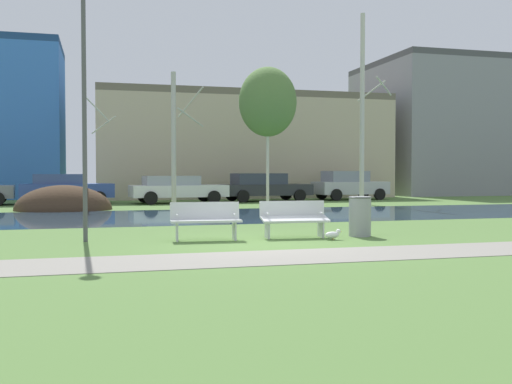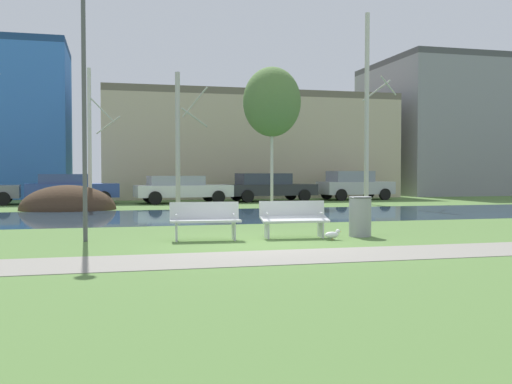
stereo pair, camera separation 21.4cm
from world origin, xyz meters
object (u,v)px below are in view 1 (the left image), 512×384
bench_right (294,218)px  trash_bin (360,216)px  streetlamp (84,64)px  bench_left (206,220)px  parked_hatch_third_white (177,188)px  seagull (333,234)px  parked_wagon_fourth_dark (263,187)px  parked_suv_fifth_silver (349,185)px  parked_sedan_second_blue (65,188)px

bench_right → trash_bin: size_ratio=1.69×
bench_right → trash_bin: (1.65, -0.12, 0.03)m
bench_right → streetlamp: size_ratio=0.27×
bench_left → parked_hatch_third_white: parked_hatch_third_white is taller
bench_right → seagull: (0.71, -0.70, -0.34)m
bench_left → parked_wagon_fourth_dark: size_ratio=0.33×
streetlamp → parked_suv_fifth_silver: size_ratio=1.43×
seagull → streetlamp: bearing=168.2°
streetlamp → parked_hatch_third_white: size_ratio=1.24×
seagull → streetlamp: streetlamp is taller
bench_left → parked_sedan_second_blue: parked_sedan_second_blue is taller
parked_sedan_second_blue → parked_hatch_third_white: bearing=-5.8°
bench_left → trash_bin: 3.78m
parked_wagon_fourth_dark → bench_left: bearing=-109.9°
bench_left → parked_wagon_fourth_dark: (6.06, 16.72, 0.31)m
seagull → parked_suv_fifth_silver: size_ratio=0.10×
parked_sedan_second_blue → seagull: bearing=-68.5°
parked_suv_fifth_silver → bench_left: bearing=-123.1°
seagull → parked_suv_fifth_silver: 19.67m
bench_left → streetlamp: 4.41m
parked_sedan_second_blue → streetlamp: bearing=-85.4°
bench_left → parked_hatch_third_white: 16.04m
streetlamp → parked_wagon_fourth_dark: streetlamp is taller
parked_sedan_second_blue → parked_suv_fifth_silver: 15.11m
seagull → parked_wagon_fourth_dark: (3.23, 17.42, 0.65)m
trash_bin → parked_hatch_third_white: size_ratio=0.20×
seagull → streetlamp: size_ratio=0.07×
bench_left → bench_right: same height
streetlamp → bench_right: bearing=-5.4°
seagull → parked_sedan_second_blue: bearing=111.5°
bench_right → parked_suv_fifth_silver: parked_suv_fifth_silver is taller
parked_suv_fifth_silver → parked_wagon_fourth_dark: bearing=-175.6°
parked_hatch_third_white → bench_left: bearing=-94.9°
bench_left → streetlamp: bearing=170.4°
seagull → parked_suv_fifth_silver: (8.32, 17.81, 0.70)m
streetlamp → bench_left: bearing=-9.6°
trash_bin → parked_wagon_fourth_dark: 17.00m
seagull → parked_hatch_third_white: size_ratio=0.08×
bench_left → streetlamp: (-2.65, 0.45, 3.50)m
bench_right → parked_suv_fifth_silver: (9.03, 17.11, 0.36)m
parked_sedan_second_blue → parked_hatch_third_white: (5.31, -0.54, -0.04)m
parked_hatch_third_white → parked_sedan_second_blue: bearing=174.2°
bench_left → streetlamp: size_ratio=0.27×
parked_sedan_second_blue → bench_right: bearing=-69.8°
bench_left → parked_hatch_third_white: size_ratio=0.34×
bench_left → parked_suv_fifth_silver: (11.15, 17.11, 0.36)m
bench_left → trash_bin: size_ratio=1.69×
trash_bin → seagull: trash_bin is taller
trash_bin → seagull: 1.16m
bench_left → parked_wagon_fourth_dark: bearing=70.1°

